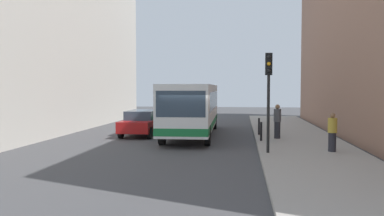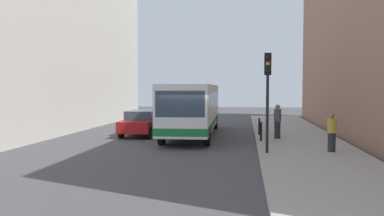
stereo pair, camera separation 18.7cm
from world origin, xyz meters
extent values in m
plane|color=#424244|center=(0.00, 0.00, 0.00)|extent=(80.00, 80.00, 0.00)
cube|color=#9E9991|center=(5.40, 0.00, 0.07)|extent=(4.40, 40.00, 0.15)
cube|color=#BCB7AD|center=(-11.50, 4.00, 8.14)|extent=(7.00, 32.00, 16.28)
cube|color=white|center=(-0.42, 4.50, 1.75)|extent=(2.78, 11.06, 2.50)
cube|color=#197238|center=(-0.42, 4.50, 0.80)|extent=(2.80, 11.08, 0.36)
cube|color=#2D3D4C|center=(-0.28, -0.98, 2.10)|extent=(2.26, 0.12, 1.20)
cube|color=#2D3D4C|center=(-0.43, 5.00, 2.10)|extent=(2.76, 9.46, 1.00)
cylinder|color=black|center=(0.81, 0.63, 0.50)|extent=(0.31, 1.01, 1.00)
cylinder|color=black|center=(-1.45, 0.58, 0.50)|extent=(0.31, 1.01, 1.00)
cylinder|color=black|center=(0.62, 8.43, 0.50)|extent=(0.31, 1.01, 1.00)
cylinder|color=black|center=(-1.64, 8.37, 0.50)|extent=(0.31, 1.01, 1.00)
cube|color=maroon|center=(-3.44, 4.34, 0.64)|extent=(1.80, 4.40, 0.64)
cube|color=#2D3D4C|center=(-3.44, 4.49, 1.22)|extent=(1.60, 2.47, 0.52)
cylinder|color=black|center=(-2.62, 2.83, 0.32)|extent=(0.22, 0.64, 0.64)
cylinder|color=black|center=(-4.26, 2.84, 0.32)|extent=(0.22, 0.64, 0.64)
cylinder|color=black|center=(-2.61, 5.83, 0.32)|extent=(0.22, 0.64, 0.64)
cylinder|color=black|center=(-4.25, 5.84, 0.32)|extent=(0.22, 0.64, 0.64)
cylinder|color=black|center=(3.55, -2.11, 1.75)|extent=(0.12, 0.12, 3.20)
cube|color=black|center=(3.55, -2.11, 3.80)|extent=(0.28, 0.24, 0.90)
sphere|color=black|center=(3.55, -2.24, 4.08)|extent=(0.16, 0.16, 0.16)
sphere|color=orange|center=(3.55, -2.24, 3.80)|extent=(0.16, 0.16, 0.16)
sphere|color=black|center=(3.55, -2.24, 3.52)|extent=(0.16, 0.16, 0.16)
cylinder|color=black|center=(3.45, 1.65, 0.62)|extent=(0.11, 0.11, 0.95)
cylinder|color=black|center=(3.45, 4.25, 0.62)|extent=(0.11, 0.11, 0.95)
cylinder|color=#26262D|center=(6.25, -1.45, 0.55)|extent=(0.32, 0.32, 0.80)
cylinder|color=gold|center=(6.25, -1.45, 1.25)|extent=(0.38, 0.38, 0.61)
sphere|color=#8C6647|center=(6.25, -1.45, 1.67)|extent=(0.22, 0.22, 0.22)
cylinder|color=#26262D|center=(4.34, 2.68, 0.59)|extent=(0.32, 0.32, 0.88)
cylinder|color=#4C4C51|center=(4.34, 2.68, 1.37)|extent=(0.38, 0.38, 0.68)
sphere|color=#8C6647|center=(4.34, 2.68, 1.84)|extent=(0.24, 0.24, 0.24)
camera|label=1|loc=(2.47, -18.65, 2.83)|focal=37.15mm
camera|label=2|loc=(2.65, -18.62, 2.83)|focal=37.15mm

